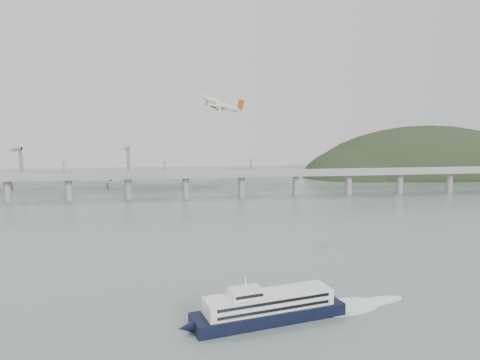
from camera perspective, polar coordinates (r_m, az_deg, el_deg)
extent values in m
plane|color=slate|center=(226.99, 1.80, -11.01)|extent=(900.00, 900.00, 0.00)
cube|color=gray|center=(416.72, -2.53, 0.61)|extent=(800.00, 22.00, 2.20)
cube|color=gray|center=(406.09, -2.41, 0.70)|extent=(800.00, 0.60, 1.80)
cube|color=gray|center=(426.85, -2.65, 1.06)|extent=(800.00, 0.60, 1.80)
cylinder|color=gray|center=(441.61, -26.49, -1.19)|extent=(6.00, 6.00, 21.00)
cylinder|color=gray|center=(427.71, -20.16, -1.11)|extent=(6.00, 6.00, 21.00)
cylinder|color=gray|center=(419.34, -13.48, -1.01)|extent=(6.00, 6.00, 21.00)
cylinder|color=gray|center=(416.84, -6.64, -0.89)|extent=(6.00, 6.00, 21.00)
cylinder|color=gray|center=(420.32, 0.20, -0.76)|extent=(6.00, 6.00, 21.00)
cylinder|color=gray|center=(429.63, 6.82, -0.63)|extent=(6.00, 6.00, 21.00)
cylinder|color=gray|center=(444.41, 13.09, -0.49)|extent=(6.00, 6.00, 21.00)
cylinder|color=gray|center=(464.12, 18.89, -0.36)|extent=(6.00, 6.00, 21.00)
cylinder|color=gray|center=(488.18, 24.16, -0.24)|extent=(6.00, 6.00, 21.00)
ellipsoid|color=#1F2D19|center=(628.10, 21.77, -0.93)|extent=(320.00, 150.00, 156.00)
ellipsoid|color=#1F2D19|center=(577.88, 14.02, -0.73)|extent=(140.00, 110.00, 96.00)
cube|color=slate|center=(500.46, -20.60, -0.49)|extent=(95.67, 20.15, 8.00)
cube|color=slate|center=(501.68, -21.70, 0.40)|extent=(33.90, 15.02, 8.00)
cylinder|color=slate|center=(498.46, -20.69, 1.33)|extent=(1.60, 1.60, 14.00)
cube|color=slate|center=(482.17, -9.10, -0.38)|extent=(110.55, 21.43, 8.00)
cube|color=slate|center=(481.56, -10.43, 0.54)|extent=(39.01, 16.73, 8.00)
cylinder|color=slate|center=(480.10, -9.14, 1.51)|extent=(1.60, 1.60, 14.00)
cube|color=slate|center=(497.36, 1.35, -0.02)|extent=(85.00, 13.60, 8.00)
cube|color=slate|center=(495.09, 0.39, 0.88)|extent=(29.75, 11.90, 8.00)
cylinder|color=slate|center=(495.35, 1.36, 1.81)|extent=(1.60, 1.60, 14.00)
cube|color=slate|center=(540.70, -25.12, 1.57)|extent=(3.00, 3.00, 40.00)
cube|color=slate|center=(529.71, -25.57, 3.38)|extent=(3.00, 28.00, 3.00)
cube|color=slate|center=(517.65, -13.45, 1.86)|extent=(3.00, 3.00, 40.00)
cube|color=slate|center=(506.16, -13.64, 3.77)|extent=(3.00, 28.00, 3.00)
cube|color=black|center=(176.64, 3.51, -15.98)|extent=(58.15, 26.57, 4.52)
cone|color=black|center=(167.40, -6.52, -17.44)|extent=(6.57, 5.73, 4.52)
cube|color=white|center=(174.63, 3.52, -14.46)|extent=(48.83, 22.23, 5.65)
cube|color=black|center=(169.29, 4.35, -14.68)|extent=(41.80, 10.35, 1.13)
cube|color=black|center=(170.36, 4.34, -15.52)|extent=(41.80, 10.35, 1.13)
cube|color=black|center=(178.90, 2.75, -13.37)|extent=(41.80, 10.35, 1.13)
cube|color=black|center=(179.91, 2.74, -14.18)|extent=(41.80, 10.35, 1.13)
cube|color=white|center=(169.71, 0.67, -13.56)|extent=(12.86, 10.37, 2.94)
cube|color=black|center=(166.25, 1.20, -14.04)|extent=(9.92, 2.54, 1.13)
cylinder|color=white|center=(168.41, 0.68, -12.42)|extent=(0.68, 0.68, 4.52)
ellipsoid|color=white|center=(191.81, 12.45, -14.87)|extent=(35.50, 23.53, 0.23)
ellipsoid|color=white|center=(200.44, 16.35, -13.98)|extent=(25.66, 13.69, 0.23)
cylinder|color=white|center=(285.03, -2.44, 9.28)|extent=(18.99, 20.65, 10.99)
cone|color=white|center=(294.12, -4.50, 10.11)|extent=(5.38, 5.42, 4.24)
cone|color=white|center=(276.05, -0.16, 8.45)|extent=(6.05, 5.95, 4.52)
cube|color=white|center=(284.60, -2.36, 9.06)|extent=(24.28, 24.93, 3.22)
cube|color=white|center=(276.49, -0.26, 8.63)|extent=(9.46, 9.68, 1.65)
cube|color=#C8540D|center=(275.55, 0.05, 9.16)|extent=(4.43, 4.01, 6.81)
cylinder|color=#C8540D|center=(289.44, -2.00, 8.84)|extent=(4.37, 4.51, 3.17)
cylinder|color=black|center=(290.59, -2.27, 8.95)|extent=(2.13, 2.00, 2.06)
cube|color=white|center=(289.31, -1.95, 9.01)|extent=(1.94, 1.87, 1.74)
cylinder|color=#C8540D|center=(281.84, -3.27, 8.95)|extent=(4.37, 4.51, 3.17)
cylinder|color=black|center=(283.02, -3.54, 9.07)|extent=(2.13, 2.00, 2.06)
cube|color=white|center=(281.70, -3.22, 9.13)|extent=(1.94, 1.87, 1.74)
cylinder|color=black|center=(286.65, -2.15, 8.72)|extent=(1.00, 0.85, 2.16)
cylinder|color=black|center=(286.80, -2.20, 8.53)|extent=(1.17, 1.10, 1.26)
cylinder|color=black|center=(283.05, -2.75, 8.77)|extent=(1.00, 0.85, 2.16)
cylinder|color=black|center=(283.20, -2.80, 8.58)|extent=(1.17, 1.10, 1.26)
cylinder|color=black|center=(292.17, -4.13, 9.43)|extent=(1.00, 0.85, 2.16)
cylinder|color=black|center=(292.32, -4.18, 9.25)|extent=(1.17, 1.10, 1.26)
cube|color=#C8540D|center=(295.34, -0.15, 8.97)|extent=(1.64, 1.49, 2.50)
cube|color=#C8540D|center=(271.67, -4.07, 9.34)|extent=(1.64, 1.49, 2.50)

